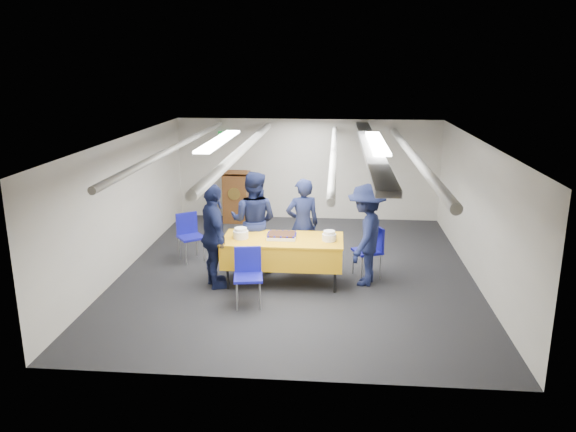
% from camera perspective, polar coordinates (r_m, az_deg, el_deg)
% --- Properties ---
extents(ground, '(7.00, 7.00, 0.00)m').
position_cam_1_polar(ground, '(9.87, 0.88, -5.60)').
color(ground, black).
rests_on(ground, ground).
extents(room_shell, '(6.00, 7.00, 2.30)m').
position_cam_1_polar(room_shell, '(9.77, 1.64, 5.22)').
color(room_shell, beige).
rests_on(room_shell, ground).
extents(serving_table, '(1.95, 0.92, 0.77)m').
position_cam_1_polar(serving_table, '(9.17, -0.53, -3.54)').
color(serving_table, black).
rests_on(serving_table, ground).
extents(sheet_cake, '(0.48, 0.37, 0.09)m').
position_cam_1_polar(sheet_cake, '(9.11, -0.64, -2.01)').
color(sheet_cake, white).
rests_on(sheet_cake, serving_table).
extents(plate_stack_left, '(0.25, 0.25, 0.18)m').
position_cam_1_polar(plate_stack_left, '(9.12, -4.82, -1.78)').
color(plate_stack_left, white).
rests_on(plate_stack_left, serving_table).
extents(plate_stack_right, '(0.23, 0.23, 0.16)m').
position_cam_1_polar(plate_stack_right, '(9.00, 4.21, -2.05)').
color(plate_stack_right, white).
rests_on(plate_stack_right, serving_table).
extents(podium, '(0.62, 0.53, 1.25)m').
position_cam_1_polar(podium, '(12.78, -5.30, 2.11)').
color(podium, brown).
rests_on(podium, ground).
extents(chair_near, '(0.48, 0.48, 0.87)m').
position_cam_1_polar(chair_near, '(8.43, -4.09, -5.53)').
color(chair_near, gray).
rests_on(chair_near, ground).
extents(chair_right, '(0.55, 0.55, 0.87)m').
position_cam_1_polar(chair_right, '(9.59, 8.52, -3.05)').
color(chair_right, gray).
rests_on(chair_right, ground).
extents(chair_left, '(0.59, 0.59, 0.87)m').
position_cam_1_polar(chair_left, '(10.44, -10.02, -1.58)').
color(chair_left, gray).
rests_on(chair_left, ground).
extents(sailor_a, '(0.69, 0.56, 1.63)m').
position_cam_1_polar(sailor_a, '(9.72, 1.49, -0.87)').
color(sailor_a, black).
rests_on(sailor_a, ground).
extents(sailor_b, '(0.95, 0.80, 1.74)m').
position_cam_1_polar(sailor_b, '(9.75, -3.52, -0.50)').
color(sailor_b, black).
rests_on(sailor_b, ground).
extents(sailor_c, '(0.81, 1.08, 1.70)m').
position_cam_1_polar(sailor_c, '(9.01, -7.51, -2.08)').
color(sailor_c, black).
rests_on(sailor_c, ground).
extents(sailor_d, '(0.89, 1.20, 1.67)m').
position_cam_1_polar(sailor_d, '(9.16, 7.89, -1.92)').
color(sailor_d, black).
rests_on(sailor_d, ground).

